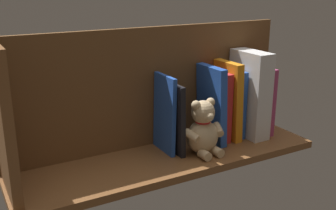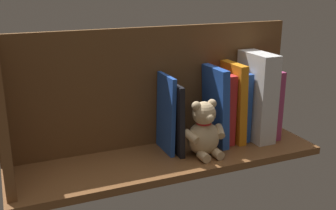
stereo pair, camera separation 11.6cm
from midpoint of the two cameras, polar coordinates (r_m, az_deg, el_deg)
ground_plane at (r=122.39cm, az=-2.74°, el=-7.61°), size 92.62×26.35×2.20cm
shelf_back_panel at (r=125.02cm, az=-5.10°, el=2.44°), size 92.62×1.50×36.94cm
shelf_side_divider at (r=104.81cm, az=-25.17°, el=-2.19°), size 2.40×20.35×36.94cm
book_0 at (r=139.43cm, az=10.36°, el=0.75°), size 3.03×13.42×22.65cm
dictionary_thick_white at (r=134.79cm, az=9.01°, el=1.51°), size 6.19×15.23×28.37cm
book_1 at (r=134.58cm, az=6.75°, el=0.26°), size 2.39×10.91×22.40cm
book_2 at (r=131.80cm, az=5.93°, el=0.61°), size 3.39×12.60×25.54cm
book_3 at (r=130.90cm, az=4.52°, el=-0.15°), size 3.20×11.31×22.49cm
book_4 at (r=127.99cm, az=3.55°, el=0.00°), size 3.38×13.41×24.87cm
teddy_bear at (r=120.79cm, az=2.23°, el=-3.55°), size 13.71×11.04×16.91cm
book_5 at (r=121.53cm, az=-2.21°, el=-1.78°), size 1.90×13.76×21.41cm
book_6 at (r=121.22cm, az=-3.24°, el=-1.30°), size 1.93×11.76×23.64cm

